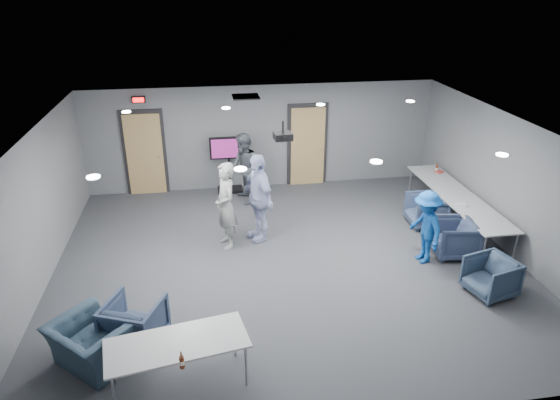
{
  "coord_description": "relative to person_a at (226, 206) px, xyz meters",
  "views": [
    {
      "loc": [
        -1.46,
        -8.41,
        5.18
      ],
      "look_at": [
        -0.1,
        0.32,
        1.2
      ],
      "focal_mm": 32.0,
      "sensor_mm": 36.0,
      "label": 1
    }
  ],
  "objects": [
    {
      "name": "floor",
      "position": [
        1.14,
        -0.83,
        -0.91
      ],
      "size": [
        9.0,
        9.0,
        0.0
      ],
      "primitive_type": "plane",
      "color": "#34363C",
      "rests_on": "ground"
    },
    {
      "name": "ceiling",
      "position": [
        1.14,
        -0.83,
        1.79
      ],
      "size": [
        9.0,
        9.0,
        0.0
      ],
      "primitive_type": "plane",
      "rotation": [
        3.14,
        0.0,
        0.0
      ],
      "color": "white",
      "rests_on": "wall_back"
    },
    {
      "name": "wall_back",
      "position": [
        1.14,
        3.17,
        0.44
      ],
      "size": [
        9.0,
        0.02,
        2.7
      ],
      "primitive_type": "cube",
      "color": "slate",
      "rests_on": "floor"
    },
    {
      "name": "wall_front",
      "position": [
        1.14,
        -4.83,
        0.44
      ],
      "size": [
        9.0,
        0.02,
        2.7
      ],
      "primitive_type": "cube",
      "color": "slate",
      "rests_on": "floor"
    },
    {
      "name": "wall_left",
      "position": [
        -3.36,
        -0.83,
        0.44
      ],
      "size": [
        0.02,
        8.0,
        2.7
      ],
      "primitive_type": "cube",
      "color": "slate",
      "rests_on": "floor"
    },
    {
      "name": "wall_right",
      "position": [
        5.64,
        -0.83,
        0.44
      ],
      "size": [
        0.02,
        8.0,
        2.7
      ],
      "primitive_type": "cube",
      "color": "slate",
      "rests_on": "floor"
    },
    {
      "name": "door_left",
      "position": [
        -1.86,
        3.12,
        0.15
      ],
      "size": [
        1.06,
        0.17,
        2.24
      ],
      "color": "black",
      "rests_on": "wall_back"
    },
    {
      "name": "door_right",
      "position": [
        2.34,
        3.12,
        0.15
      ],
      "size": [
        1.06,
        0.17,
        2.24
      ],
      "color": "black",
      "rests_on": "wall_back"
    },
    {
      "name": "exit_sign",
      "position": [
        -1.86,
        3.1,
        1.54
      ],
      "size": [
        0.32,
        0.08,
        0.16
      ],
      "color": "black",
      "rests_on": "wall_back"
    },
    {
      "name": "hvac_diffuser",
      "position": [
        0.64,
        1.97,
        1.77
      ],
      "size": [
        0.6,
        0.6,
        0.03
      ],
      "primitive_type": "cube",
      "color": "black",
      "rests_on": "ceiling"
    },
    {
      "name": "downlights",
      "position": [
        1.14,
        -0.83,
        1.77
      ],
      "size": [
        6.18,
        3.78,
        0.02
      ],
      "color": "white",
      "rests_on": "ceiling"
    },
    {
      "name": "person_a",
      "position": [
        0.0,
        0.0,
        0.0
      ],
      "size": [
        0.6,
        0.76,
        1.83
      ],
      "primitive_type": "imported",
      "rotation": [
        0.0,
        0.0,
        -1.31
      ],
      "color": "gray",
      "rests_on": "floor"
    },
    {
      "name": "person_b",
      "position": [
        0.56,
        2.17,
        -0.04
      ],
      "size": [
        0.81,
        0.96,
        1.75
      ],
      "primitive_type": "imported",
      "rotation": [
        0.0,
        0.0,
        -1.38
      ],
      "color": "#565E68",
      "rests_on": "floor"
    },
    {
      "name": "person_c",
      "position": [
        0.69,
        0.23,
        0.04
      ],
      "size": [
        0.83,
        1.21,
        1.9
      ],
      "primitive_type": "imported",
      "rotation": [
        0.0,
        0.0,
        -1.2
      ],
      "color": "#B2BBE5",
      "rests_on": "floor"
    },
    {
      "name": "person_d",
      "position": [
        3.78,
        -1.21,
        -0.17
      ],
      "size": [
        0.64,
        1.0,
        1.48
      ],
      "primitive_type": "imported",
      "rotation": [
        0.0,
        0.0,
        -1.48
      ],
      "color": "#164894",
      "rests_on": "floor"
    },
    {
      "name": "chair_right_a",
      "position": [
        4.49,
        0.27,
        -0.55
      ],
      "size": [
        0.81,
        0.79,
        0.72
      ],
      "primitive_type": "imported",
      "rotation": [
        0.0,
        0.0,
        -1.6
      ],
      "color": "#3D4D6A",
      "rests_on": "floor"
    },
    {
      "name": "chair_right_b",
      "position": [
        4.49,
        -1.08,
        -0.54
      ],
      "size": [
        0.93,
        0.91,
        0.76
      ],
      "primitive_type": "imported",
      "rotation": [
        0.0,
        0.0,
        -1.7
      ],
      "color": "#35415C",
      "rests_on": "floor"
    },
    {
      "name": "chair_right_c",
      "position": [
        4.49,
        -2.46,
        -0.57
      ],
      "size": [
        0.92,
        0.91,
        0.69
      ],
      "primitive_type": "imported",
      "rotation": [
        0.0,
        0.0,
        -1.31
      ],
      "color": "#334359",
      "rests_on": "floor"
    },
    {
      "name": "chair_front_a",
      "position": [
        -1.56,
        -2.83,
        -0.54
      ],
      "size": [
        1.06,
        1.07,
        0.75
      ],
      "primitive_type": "imported",
      "rotation": [
        0.0,
        0.0,
        2.75
      ],
      "color": "#333F58",
      "rests_on": "floor"
    },
    {
      "name": "chair_front_b",
      "position": [
        -2.12,
        -3.2,
        -0.57
      ],
      "size": [
        1.42,
        1.42,
        0.7
      ],
      "primitive_type": "imported",
      "rotation": [
        0.0,
        0.0,
        2.4
      ],
      "color": "#314556",
      "rests_on": "floor"
    },
    {
      "name": "table_right_a",
      "position": [
        5.14,
        1.15,
        -0.23
      ],
      "size": [
        0.78,
        1.87,
        0.73
      ],
      "rotation": [
        0.0,
        0.0,
        1.57
      ],
      "color": "silver",
      "rests_on": "floor"
    },
    {
      "name": "table_right_b",
      "position": [
        5.14,
        -0.75,
        -0.23
      ],
      "size": [
        0.81,
        1.93,
        0.73
      ],
      "rotation": [
        0.0,
        0.0,
        1.57
      ],
      "color": "silver",
      "rests_on": "floor"
    },
    {
      "name": "table_front_left",
      "position": [
        -0.87,
        -3.83,
        -0.23
      ],
      "size": [
        1.98,
        1.1,
        0.73
      ],
      "rotation": [
        0.0,
        0.0,
        0.18
      ],
      "color": "silver",
      "rests_on": "floor"
    },
    {
      "name": "bottle_front",
      "position": [
        -0.79,
        -4.32,
        -0.09
      ],
      "size": [
        0.07,
        0.07,
        0.25
      ],
      "color": "#56220E",
      "rests_on": "table_front_left"
    },
    {
      "name": "bottle_right",
      "position": [
        5.29,
        1.59,
        -0.09
      ],
      "size": [
        0.06,
        0.06,
        0.25
      ],
      "color": "#56220E",
      "rests_on": "table_right_a"
    },
    {
      "name": "snack_box",
      "position": [
        5.36,
        1.55,
        -0.17
      ],
      "size": [
        0.2,
        0.17,
        0.04
      ],
      "primitive_type": "cube",
      "rotation": [
        0.0,
        0.0,
        0.39
      ],
      "color": "#CB3932",
      "rests_on": "table_right_a"
    },
    {
      "name": "wrapper",
      "position": [
        4.94,
        -0.38,
        -0.16
      ],
      "size": [
        0.24,
        0.19,
        0.05
      ],
      "primitive_type": "cube",
      "rotation": [
        0.0,
        0.0,
        -0.27
      ],
      "color": "silver",
      "rests_on": "table_right_b"
    },
    {
      "name": "tv_stand",
      "position": [
        0.24,
        2.92,
        -0.08
      ],
      "size": [
        0.96,
        0.46,
        1.47
      ],
      "color": "black",
      "rests_on": "floor"
    },
    {
      "name": "projector",
      "position": [
        1.13,
        -0.25,
        1.49
      ],
      "size": [
        0.36,
        0.34,
        0.36
      ],
      "rotation": [
        0.0,
        0.0,
        0.09
      ],
      "color": "black",
      "rests_on": "ceiling"
    }
  ]
}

